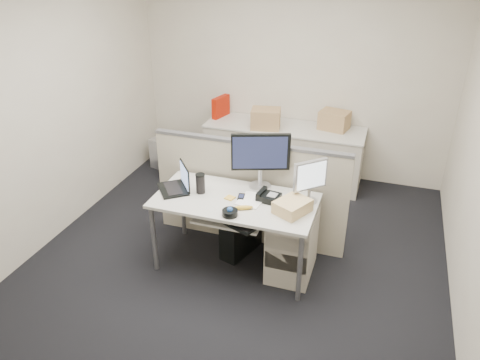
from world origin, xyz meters
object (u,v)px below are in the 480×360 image
(laptop, at_px, (172,179))
(desk, at_px, (235,205))
(desk_phone, at_px, (269,197))
(monitor_main, at_px, (260,161))

(laptop, bearing_deg, desk, 53.56)
(laptop, bearing_deg, desk_phone, 57.91)
(desk, height_order, laptop, laptop)
(desk, distance_m, monitor_main, 0.48)
(laptop, xyz_separation_m, desk_phone, (0.92, 0.10, -0.09))
(desk, xyz_separation_m, desk_phone, (0.30, 0.08, 0.10))
(desk_phone, bearing_deg, monitor_main, 131.64)
(desk, xyz_separation_m, monitor_main, (0.15, 0.30, 0.34))
(laptop, relative_size, desk_phone, 1.65)
(laptop, bearing_deg, monitor_main, 74.53)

